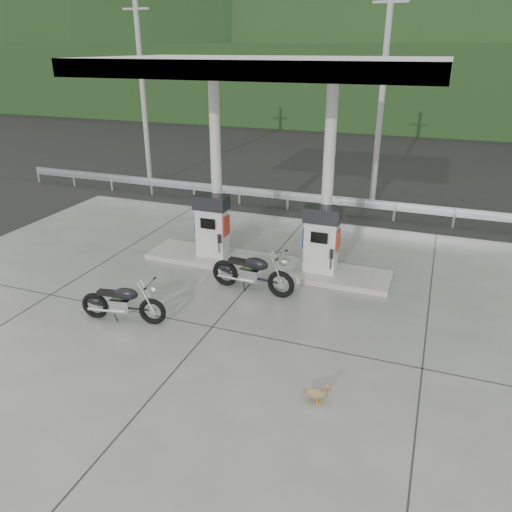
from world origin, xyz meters
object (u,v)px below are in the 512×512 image
(gas_pump_left, at_px, (212,226))
(motorcycle_left, at_px, (123,303))
(gas_pump_right, at_px, (321,240))
(duck, at_px, (316,394))
(motorcycle_right, at_px, (252,273))

(gas_pump_left, xyz_separation_m, motorcycle_left, (-0.41, -3.93, -0.60))
(gas_pump_right, bearing_deg, gas_pump_left, 180.00)
(gas_pump_right, xyz_separation_m, duck, (1.19, -5.18, -0.87))
(gas_pump_left, distance_m, duck, 6.85)
(gas_pump_left, bearing_deg, motorcycle_left, -95.97)
(gas_pump_right, height_order, motorcycle_left, gas_pump_right)
(gas_pump_right, bearing_deg, motorcycle_right, -132.79)
(gas_pump_right, xyz_separation_m, motorcycle_right, (-1.40, -1.51, -0.54))
(motorcycle_left, height_order, duck, motorcycle_left)
(motorcycle_left, xyz_separation_m, motorcycle_right, (2.21, 2.42, 0.06))
(gas_pump_right, height_order, motorcycle_right, gas_pump_right)
(gas_pump_left, bearing_deg, gas_pump_right, 0.00)
(motorcycle_right, distance_m, duck, 4.50)
(gas_pump_left, height_order, motorcycle_left, gas_pump_left)
(gas_pump_left, height_order, gas_pump_right, same)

